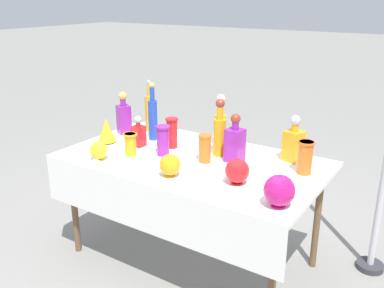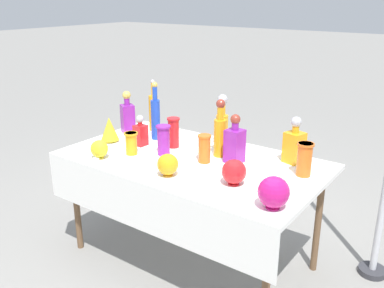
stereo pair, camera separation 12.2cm
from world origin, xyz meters
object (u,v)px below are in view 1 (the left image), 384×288
tall_bottle_2 (150,112)px  square_decanter_1 (294,142)px  square_decanter_2 (235,142)px  square_decanter_3 (124,116)px  square_decanter_0 (139,133)px  slender_vase_2 (172,132)px  fluted_vase_0 (107,130)px  round_bowl_2 (237,171)px  tall_bottle_0 (220,124)px  tall_bottle_3 (220,132)px  slender_vase_4 (130,143)px  slender_vase_0 (163,140)px  round_bowl_3 (170,165)px  round_bowl_1 (99,150)px  slender_vase_1 (205,148)px  tall_bottle_1 (153,116)px  slender_vase_3 (305,156)px

tall_bottle_2 → square_decanter_1: 1.17m
square_decanter_2 → square_decanter_3: bearing=176.4°
square_decanter_0 → slender_vase_2: (0.22, 0.10, 0.02)m
fluted_vase_0 → round_bowl_2: (1.12, -0.12, -0.02)m
tall_bottle_0 → tall_bottle_2: 0.64m
tall_bottle_3 → slender_vase_4: bearing=-147.3°
tall_bottle_0 → tall_bottle_3: (0.09, -0.16, 0.00)m
square_decanter_0 → slender_vase_0: bearing=-11.9°
square_decanter_0 → slender_vase_4: 0.19m
square_decanter_0 → slender_vase_0: size_ratio=1.10×
slender_vase_4 → round_bowl_3: slender_vase_4 is taller
fluted_vase_0 → square_decanter_1: bearing=17.5°
round_bowl_1 → square_decanter_1: bearing=32.7°
square_decanter_2 → slender_vase_2: (-0.49, -0.00, -0.02)m
tall_bottle_0 → slender_vase_1: 0.33m
tall_bottle_2 → square_decanter_3: 0.20m
square_decanter_0 → fluted_vase_0: (-0.24, -0.07, 0.00)m
tall_bottle_1 → slender_vase_2: 0.24m
fluted_vase_0 → round_bowl_1: fluted_vase_0 is taller
slender_vase_4 → tall_bottle_0: bearing=49.7°
square_decanter_0 → slender_vase_0: square_decanter_0 is taller
tall_bottle_1 → tall_bottle_3: size_ratio=1.11×
tall_bottle_0 → square_decanter_0: bearing=-147.5°
slender_vase_1 → tall_bottle_0: bearing=102.2°
square_decanter_3 → square_decanter_1: bearing=6.9°
slender_vase_4 → square_decanter_0: bearing=112.8°
square_decanter_2 → square_decanter_3: square_decanter_3 is taller
square_decanter_1 → slender_vase_1: 0.57m
slender_vase_4 → fluted_vase_0: fluted_vase_0 is taller
square_decanter_1 → slender_vase_3: (0.13, -0.17, -0.01)m
tall_bottle_1 → square_decanter_3: tall_bottle_1 is taller
square_decanter_0 → slender_vase_2: bearing=25.2°
square_decanter_2 → round_bowl_1: size_ratio=2.56×
tall_bottle_2 → round_bowl_2: tall_bottle_2 is taller
square_decanter_0 → slender_vase_0: (0.25, -0.05, 0.01)m
tall_bottle_3 → slender_vase_3: 0.58m
slender_vase_1 → round_bowl_3: bearing=-99.6°
square_decanter_2 → slender_vase_3: size_ratio=1.56×
slender_vase_0 → slender_vase_3: size_ratio=1.00×
round_bowl_1 → round_bowl_2: (0.92, 0.16, 0.01)m
round_bowl_3 → slender_vase_0: bearing=133.2°
tall_bottle_0 → square_decanter_1: size_ratio=1.24×
square_decanter_1 → slender_vase_3: bearing=-51.0°
square_decanter_3 → round_bowl_2: size_ratio=2.19×
tall_bottle_1 → slender_vase_1: tall_bottle_1 is taller
round_bowl_3 → slender_vase_3: bearing=36.1°
tall_bottle_2 → round_bowl_1: tall_bottle_2 is taller
slender_vase_0 → slender_vase_3: same height
round_bowl_2 → slender_vase_4: bearing=178.6°
slender_vase_3 → fluted_vase_0: (-1.39, -0.23, -0.01)m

